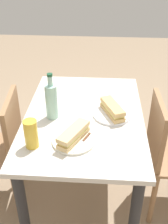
# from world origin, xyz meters

# --- Properties ---
(ground_plane) EXTENTS (8.00, 8.00, 0.00)m
(ground_plane) POSITION_xyz_m (0.00, 0.00, 0.00)
(ground_plane) COLOR #8C755B
(dining_table) EXTENTS (1.07, 0.73, 0.75)m
(dining_table) POSITION_xyz_m (0.00, 0.00, 0.62)
(dining_table) COLOR beige
(dining_table) RESTS_ON ground
(chair_near) EXTENTS (0.44, 0.44, 0.86)m
(chair_near) POSITION_xyz_m (0.03, -0.56, 0.49)
(chair_near) COLOR #936B47
(chair_near) RESTS_ON ground
(plate_near) EXTENTS (0.23, 0.23, 0.01)m
(plate_near) POSITION_xyz_m (0.27, -0.04, 0.76)
(plate_near) COLOR silver
(plate_near) RESTS_ON dining_table
(baguette_sandwich_near) EXTENTS (0.24, 0.17, 0.07)m
(baguette_sandwich_near) POSITION_xyz_m (0.27, -0.04, 0.80)
(baguette_sandwich_near) COLOR #DBB77A
(baguette_sandwich_near) RESTS_ON plate_near
(knife_near) EXTENTS (0.17, 0.08, 0.01)m
(knife_near) POSITION_xyz_m (0.29, 0.01, 0.77)
(knife_near) COLOR silver
(knife_near) RESTS_ON plate_near
(plate_far) EXTENTS (0.23, 0.23, 0.01)m
(plate_far) POSITION_xyz_m (-0.00, 0.17, 0.76)
(plate_far) COLOR white
(plate_far) RESTS_ON dining_table
(baguette_sandwich_far) EXTENTS (0.23, 0.15, 0.07)m
(baguette_sandwich_far) POSITION_xyz_m (-0.00, 0.17, 0.80)
(baguette_sandwich_far) COLOR tan
(baguette_sandwich_far) RESTS_ON plate_far
(knife_far) EXTENTS (0.17, 0.08, 0.01)m
(knife_far) POSITION_xyz_m (-0.04, 0.22, 0.77)
(knife_far) COLOR silver
(knife_far) RESTS_ON plate_far
(water_bottle) EXTENTS (0.07, 0.07, 0.29)m
(water_bottle) POSITION_xyz_m (0.04, -0.19, 0.87)
(water_bottle) COLOR #99C6B7
(water_bottle) RESTS_ON dining_table
(beer_glass) EXTENTS (0.07, 0.07, 0.16)m
(beer_glass) POSITION_xyz_m (0.32, -0.25, 0.83)
(beer_glass) COLOR gold
(beer_glass) RESTS_ON dining_table
(paper_napkin) EXTENTS (0.18, 0.18, 0.00)m
(paper_napkin) POSITION_xyz_m (0.33, 0.20, 0.75)
(paper_napkin) COLOR white
(paper_napkin) RESTS_ON dining_table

